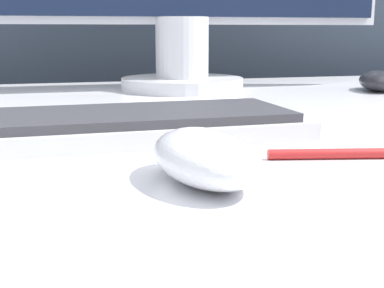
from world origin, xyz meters
The scene contains 5 objects.
partition_panel centered at (0.00, 0.64, 0.64)m, with size 5.00×0.03×1.27m.
computer_mouse_near centered at (-0.01, -0.20, 0.79)m, with size 0.07×0.12×0.03m.
keyboard centered at (-0.11, -0.04, 0.78)m, with size 0.46×0.14×0.02m.
computer_mouse_far centered at (0.40, 0.24, 0.79)m, with size 0.10×0.12×0.03m.
pen centered at (0.12, -0.17, 0.77)m, with size 0.14×0.04×0.01m.
Camera 1 is at (-0.11, -0.52, 0.87)m, focal length 50.00 mm.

